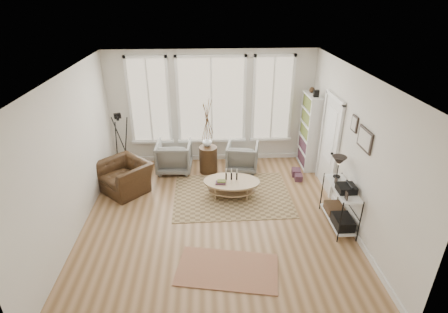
{
  "coord_description": "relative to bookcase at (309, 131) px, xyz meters",
  "views": [
    {
      "loc": [
        -0.15,
        -5.79,
        4.21
      ],
      "look_at": [
        0.2,
        0.6,
        1.1
      ],
      "focal_mm": 28.0,
      "sensor_mm": 36.0,
      "label": 1
    }
  ],
  "objects": [
    {
      "name": "room",
      "position": [
        -2.42,
        -2.2,
        0.47
      ],
      "size": [
        5.5,
        5.54,
        2.9
      ],
      "color": "#A67E56",
      "rests_on": "ground"
    },
    {
      "name": "bay_window",
      "position": [
        -2.44,
        0.49,
        0.65
      ],
      "size": [
        4.14,
        0.12,
        2.24
      ],
      "color": "tan",
      "rests_on": "ground"
    },
    {
      "name": "door",
      "position": [
        0.13,
        -1.08,
        0.17
      ],
      "size": [
        0.09,
        1.06,
        2.22
      ],
      "color": "silver",
      "rests_on": "ground"
    },
    {
      "name": "bookcase",
      "position": [
        0.0,
        0.0,
        0.0
      ],
      "size": [
        0.31,
        0.85,
        2.06
      ],
      "color": "white",
      "rests_on": "ground"
    },
    {
      "name": "low_shelf",
      "position": [
        -0.06,
        -2.52,
        -0.44
      ],
      "size": [
        0.38,
        1.08,
        1.3
      ],
      "color": "white",
      "rests_on": "ground"
    },
    {
      "name": "wall_art",
      "position": [
        0.14,
        -2.49,
        0.92
      ],
      "size": [
        0.04,
        0.88,
        0.44
      ],
      "color": "black",
      "rests_on": "ground"
    },
    {
      "name": "rug_main",
      "position": [
        -2.04,
        -1.37,
        -0.95
      ],
      "size": [
        2.59,
        1.96,
        0.01
      ],
      "primitive_type": "cube",
      "rotation": [
        0.0,
        0.0,
        0.01
      ],
      "color": "brown",
      "rests_on": "ground"
    },
    {
      "name": "rug_runner",
      "position": [
        -2.29,
        -3.65,
        -0.94
      ],
      "size": [
        1.79,
        1.2,
        0.01
      ],
      "primitive_type": "cube",
      "rotation": [
        0.0,
        0.0,
        -0.18
      ],
      "color": "maroon",
      "rests_on": "ground"
    },
    {
      "name": "coffee_table",
      "position": [
        -2.06,
        -1.4,
        -0.65
      ],
      "size": [
        1.3,
        0.9,
        0.57
      ],
      "color": "tan",
      "rests_on": "ground"
    },
    {
      "name": "armchair_left",
      "position": [
        -3.4,
        -0.1,
        -0.56
      ],
      "size": [
        0.88,
        0.9,
        0.79
      ],
      "primitive_type": "imported",
      "rotation": [
        0.0,
        0.0,
        3.09
      ],
      "color": "gray",
      "rests_on": "ground"
    },
    {
      "name": "armchair_right",
      "position": [
        -1.69,
        -0.13,
        -0.6
      ],
      "size": [
        0.89,
        0.91,
        0.71
      ],
      "primitive_type": "imported",
      "rotation": [
        0.0,
        0.0,
        2.95
      ],
      "color": "gray",
      "rests_on": "ground"
    },
    {
      "name": "side_table",
      "position": [
        -2.55,
        -0.2,
        -0.05
      ],
      "size": [
        0.45,
        0.45,
        1.88
      ],
      "color": "#3C2615",
      "rests_on": "ground"
    },
    {
      "name": "vase",
      "position": [
        -2.57,
        -0.12,
        -0.17
      ],
      "size": [
        0.27,
        0.27,
        0.23
      ],
      "primitive_type": "imported",
      "rotation": [
        0.0,
        0.0,
        0.25
      ],
      "color": "silver",
      "rests_on": "side_table"
    },
    {
      "name": "accent_chair",
      "position": [
        -4.46,
        -0.98,
        -0.61
      ],
      "size": [
        1.41,
        1.41,
        0.69
      ],
      "primitive_type": "imported",
      "rotation": [
        0.0,
        0.0,
        -0.77
      ],
      "color": "#3C2615",
      "rests_on": "ground"
    },
    {
      "name": "tripod_camera",
      "position": [
        -4.64,
        -0.17,
        -0.23
      ],
      "size": [
        0.55,
        0.55,
        1.57
      ],
      "color": "black",
      "rests_on": "ground"
    },
    {
      "name": "book_stack_near",
      "position": [
        -0.39,
        -0.53,
        -0.87
      ],
      "size": [
        0.23,
        0.28,
        0.17
      ],
      "primitive_type": "cube",
      "rotation": [
        0.0,
        0.0,
        -0.13
      ],
      "color": "maroon",
      "rests_on": "ground"
    },
    {
      "name": "book_stack_far",
      "position": [
        -0.39,
        -0.77,
        -0.88
      ],
      "size": [
        0.21,
        0.25,
        0.14
      ],
      "primitive_type": "cube",
      "rotation": [
        0.0,
        0.0,
        -0.14
      ],
      "color": "maroon",
      "rests_on": "ground"
    }
  ]
}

